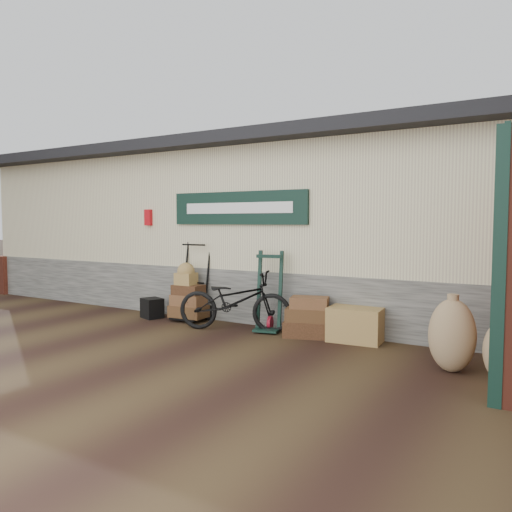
{
  "coord_description": "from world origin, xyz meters",
  "views": [
    {
      "loc": [
        4.28,
        -6.05,
        1.73
      ],
      "look_at": [
        0.1,
        0.9,
        1.16
      ],
      "focal_mm": 35.0,
      "sensor_mm": 36.0,
      "label": 1
    }
  ],
  "objects_px": {
    "wicker_hamper": "(356,324)",
    "black_trunk": "(152,308)",
    "green_barrow": "(269,291)",
    "suitcase_stack": "(308,316)",
    "bicycle": "(235,298)",
    "porter_trolley": "(194,277)"
  },
  "relations": [
    {
      "from": "porter_trolley",
      "to": "wicker_hamper",
      "type": "bearing_deg",
      "value": -5.3
    },
    {
      "from": "wicker_hamper",
      "to": "green_barrow",
      "type": "bearing_deg",
      "value": -177.52
    },
    {
      "from": "porter_trolley",
      "to": "bicycle",
      "type": "height_order",
      "value": "porter_trolley"
    },
    {
      "from": "wicker_hamper",
      "to": "black_trunk",
      "type": "bearing_deg",
      "value": -176.89
    },
    {
      "from": "green_barrow",
      "to": "bicycle",
      "type": "distance_m",
      "value": 0.55
    },
    {
      "from": "green_barrow",
      "to": "wicker_hamper",
      "type": "height_order",
      "value": "green_barrow"
    },
    {
      "from": "black_trunk",
      "to": "wicker_hamper",
      "type": "bearing_deg",
      "value": 3.11
    },
    {
      "from": "green_barrow",
      "to": "bicycle",
      "type": "bearing_deg",
      "value": -165.31
    },
    {
      "from": "green_barrow",
      "to": "suitcase_stack",
      "type": "relative_size",
      "value": 1.83
    },
    {
      "from": "green_barrow",
      "to": "bicycle",
      "type": "relative_size",
      "value": 0.69
    },
    {
      "from": "suitcase_stack",
      "to": "bicycle",
      "type": "bearing_deg",
      "value": -168.96
    },
    {
      "from": "green_barrow",
      "to": "wicker_hamper",
      "type": "bearing_deg",
      "value": -10.45
    },
    {
      "from": "suitcase_stack",
      "to": "porter_trolley",
      "type": "bearing_deg",
      "value": 175.66
    },
    {
      "from": "porter_trolley",
      "to": "wicker_hamper",
      "type": "distance_m",
      "value": 3.05
    },
    {
      "from": "porter_trolley",
      "to": "bicycle",
      "type": "relative_size",
      "value": 0.83
    },
    {
      "from": "porter_trolley",
      "to": "black_trunk",
      "type": "distance_m",
      "value": 0.97
    },
    {
      "from": "porter_trolley",
      "to": "bicycle",
      "type": "bearing_deg",
      "value": -23.21
    },
    {
      "from": "suitcase_stack",
      "to": "wicker_hamper",
      "type": "distance_m",
      "value": 0.73
    },
    {
      "from": "suitcase_stack",
      "to": "bicycle",
      "type": "distance_m",
      "value": 1.2
    },
    {
      "from": "suitcase_stack",
      "to": "green_barrow",
      "type": "bearing_deg",
      "value": 177.93
    },
    {
      "from": "green_barrow",
      "to": "black_trunk",
      "type": "relative_size",
      "value": 3.55
    },
    {
      "from": "porter_trolley",
      "to": "suitcase_stack",
      "type": "xyz_separation_m",
      "value": [
        2.28,
        -0.17,
        -0.45
      ]
    }
  ]
}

